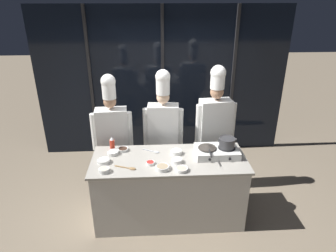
% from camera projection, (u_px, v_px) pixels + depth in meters
% --- Properties ---
extents(ground_plane, '(24.00, 24.00, 0.00)m').
position_uv_depth(ground_plane, '(169.00, 215.00, 4.21)').
color(ground_plane, '#7F705B').
extents(window_wall_back, '(4.50, 0.09, 2.70)m').
position_uv_depth(window_wall_back, '(163.00, 83.00, 5.43)').
color(window_wall_back, black).
rests_on(window_wall_back, ground_plane).
extents(demo_counter, '(1.99, 0.80, 0.91)m').
position_uv_depth(demo_counter, '(169.00, 188.00, 4.02)').
color(demo_counter, beige).
rests_on(demo_counter, ground_plane).
extents(portable_stove, '(0.55, 0.39, 0.11)m').
position_uv_depth(portable_stove, '(217.00, 151.00, 3.91)').
color(portable_stove, silver).
rests_on(portable_stove, demo_counter).
extents(frying_pan, '(0.24, 0.41, 0.05)m').
position_uv_depth(frying_pan, '(207.00, 146.00, 3.87)').
color(frying_pan, '#38332D').
rests_on(frying_pan, portable_stove).
extents(stock_pot, '(0.24, 0.21, 0.13)m').
position_uv_depth(stock_pot, '(227.00, 143.00, 3.86)').
color(stock_pot, '#333335').
rests_on(stock_pot, portable_stove).
extents(squeeze_bottle_chili, '(0.07, 0.07, 0.19)m').
position_uv_depth(squeeze_bottle_chili, '(112.00, 144.00, 4.02)').
color(squeeze_bottle_chili, red).
rests_on(squeeze_bottle_chili, demo_counter).
extents(prep_bowl_bell_pepper, '(0.11, 0.11, 0.04)m').
position_uv_depth(prep_bowl_bell_pepper, '(150.00, 163.00, 3.71)').
color(prep_bowl_bell_pepper, white).
rests_on(prep_bowl_bell_pepper, demo_counter).
extents(prep_bowl_rice, '(0.15, 0.15, 0.05)m').
position_uv_depth(prep_bowl_rice, '(113.00, 152.00, 3.93)').
color(prep_bowl_rice, white).
rests_on(prep_bowl_rice, demo_counter).
extents(prep_bowl_mushrooms, '(0.17, 0.17, 0.05)m').
position_uv_depth(prep_bowl_mushrooms, '(162.00, 167.00, 3.60)').
color(prep_bowl_mushrooms, white).
rests_on(prep_bowl_mushrooms, demo_counter).
extents(prep_bowl_shrimp, '(0.15, 0.15, 0.04)m').
position_uv_depth(prep_bowl_shrimp, '(182.00, 169.00, 3.57)').
color(prep_bowl_shrimp, white).
rests_on(prep_bowl_shrimp, demo_counter).
extents(prep_bowl_onion, '(0.14, 0.14, 0.05)m').
position_uv_depth(prep_bowl_onion, '(177.00, 160.00, 3.74)').
color(prep_bowl_onion, white).
rests_on(prep_bowl_onion, demo_counter).
extents(prep_bowl_soy_glaze, '(0.14, 0.14, 0.04)m').
position_uv_depth(prep_bowl_soy_glaze, '(123.00, 149.00, 4.03)').
color(prep_bowl_soy_glaze, white).
rests_on(prep_bowl_soy_glaze, demo_counter).
extents(prep_bowl_noodles, '(0.15, 0.15, 0.05)m').
position_uv_depth(prep_bowl_noodles, '(176.00, 152.00, 3.94)').
color(prep_bowl_noodles, white).
rests_on(prep_bowl_noodles, demo_counter).
extents(prep_bowl_chicken, '(0.13, 0.13, 0.05)m').
position_uv_depth(prep_bowl_chicken, '(104.00, 170.00, 3.54)').
color(prep_bowl_chicken, white).
rests_on(prep_bowl_chicken, demo_counter).
extents(prep_bowl_garlic, '(0.16, 0.16, 0.05)m').
position_uv_depth(prep_bowl_garlic, '(103.00, 161.00, 3.74)').
color(prep_bowl_garlic, white).
rests_on(prep_bowl_garlic, demo_counter).
extents(serving_spoon_slotted, '(0.23, 0.14, 0.02)m').
position_uv_depth(serving_spoon_slotted, '(154.00, 152.00, 4.00)').
color(serving_spoon_slotted, '#B2B5BA').
rests_on(serving_spoon_slotted, demo_counter).
extents(serving_spoon_solid, '(0.27, 0.13, 0.02)m').
position_uv_depth(serving_spoon_solid, '(130.00, 168.00, 3.62)').
color(serving_spoon_solid, olive).
rests_on(serving_spoon_solid, demo_counter).
extents(chef_head, '(0.59, 0.26, 1.86)m').
position_uv_depth(chef_head, '(112.00, 129.00, 4.34)').
color(chef_head, '#2D3856').
rests_on(chef_head, ground_plane).
extents(chef_sous, '(0.59, 0.26, 1.91)m').
position_uv_depth(chef_sous, '(163.00, 125.00, 4.40)').
color(chef_sous, '#4C4C51').
rests_on(chef_sous, ground_plane).
extents(chef_line, '(0.60, 0.28, 1.96)m').
position_uv_depth(chef_line, '(215.00, 121.00, 4.41)').
color(chef_line, '#2D3856').
rests_on(chef_line, ground_plane).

